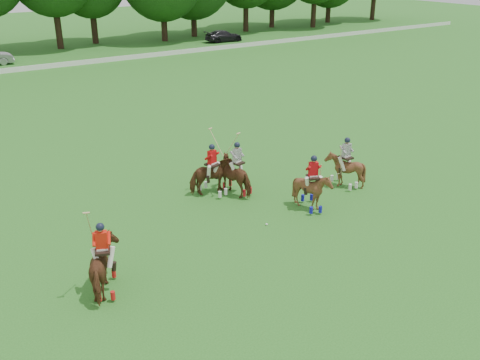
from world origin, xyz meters
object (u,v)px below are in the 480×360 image
car_right (224,36)px  polo_stripe_b (345,169)px  polo_stripe_a (237,175)px  polo_red_c (312,190)px  polo_ball (267,224)px  polo_red_a (105,267)px  polo_red_b (212,177)px

car_right → polo_stripe_b: 42.58m
polo_stripe_a → polo_red_c: bearing=-60.6°
polo_red_c → polo_stripe_b: 2.88m
polo_stripe_a → polo_stripe_b: 4.89m
car_right → polo_stripe_a: bearing=151.7°
polo_ball → car_right: bearing=60.3°
polo_red_a → polo_red_c: (9.17, 0.96, -0.03)m
polo_red_b → polo_ball: polo_red_b is taller
car_right → polo_stripe_b: (-17.63, -38.75, 0.18)m
polo_red_c → polo_stripe_a: polo_stripe_a is taller
polo_red_a → polo_stripe_b: (11.89, 1.89, -0.04)m
polo_stripe_a → polo_ball: 3.39m
polo_stripe_b → polo_ball: (-5.15, -1.13, -0.79)m
car_right → polo_red_a: polo_red_a is taller
polo_stripe_a → polo_stripe_b: (4.42, -2.08, -0.02)m
polo_red_a → car_right: bearing=54.0°
car_right → polo_stripe_a: polo_stripe_a is taller
car_right → polo_red_b: polo_red_b is taller
polo_red_a → polo_stripe_a: size_ratio=1.01×
polo_stripe_a → car_right: bearing=59.0°
polo_stripe_a → polo_red_b: bearing=155.3°
car_right → polo_stripe_a: size_ratio=1.56×
polo_stripe_b → polo_red_b: bearing=154.9°
polo_red_a → polo_stripe_a: polo_red_a is taller
polo_stripe_b → polo_ball: bearing=-167.6°
polo_red_b → polo_stripe_a: size_ratio=0.99×
polo_red_b → polo_stripe_b: bearing=-25.1°
polo_red_c → polo_ball: bearing=-175.3°
car_right → polo_stripe_a: (-22.06, -36.67, 0.20)m
polo_red_c → polo_ball: size_ratio=25.89×
polo_red_b → car_right: bearing=57.5°
car_right → polo_ball: car_right is taller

